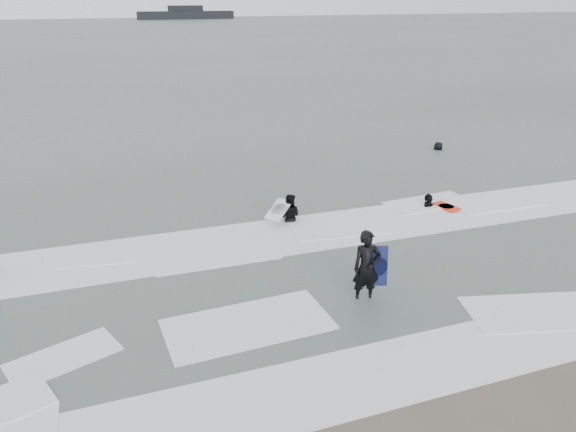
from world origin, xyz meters
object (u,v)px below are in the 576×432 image
object	(u,v)px
surfer_wading	(289,223)
surfer_right_near	(428,209)
vessel_horizon	(186,14)
surfer_centre	(365,301)
surfer_right_far	(438,151)

from	to	relation	value
surfer_wading	surfer_right_near	distance (m)	4.77
vessel_horizon	surfer_right_near	bearing A→B (deg)	-96.34
surfer_centre	surfer_right_far	size ratio (longest dim) A/B	1.15
surfer_right_far	vessel_horizon	size ratio (longest dim) A/B	0.06
surfer_centre	surfer_right_near	xyz separation A→B (m)	(4.66, 4.70, 0.00)
surfer_right_near	vessel_horizon	xyz separation A→B (m)	(15.78, 142.06, 1.27)
vessel_horizon	surfer_wading	bearing A→B (deg)	-98.24
surfer_centre	surfer_wading	world-z (taller)	surfer_centre
surfer_wading	vessel_horizon	world-z (taller)	vessel_horizon
surfer_centre	surfer_right_near	distance (m)	6.62
surfer_right_near	surfer_right_far	bearing A→B (deg)	-150.99
surfer_wading	surfer_right_far	distance (m)	10.92
surfer_right_near	vessel_horizon	distance (m)	142.94
surfer_right_near	vessel_horizon	world-z (taller)	vessel_horizon
surfer_wading	surfer_right_far	xyz separation A→B (m)	(9.21, 5.87, 0.00)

